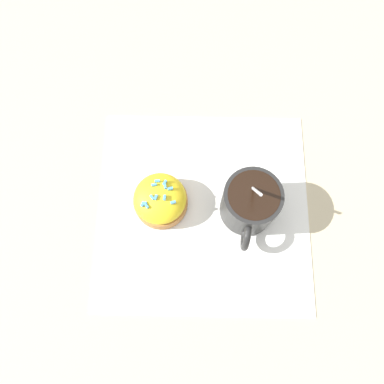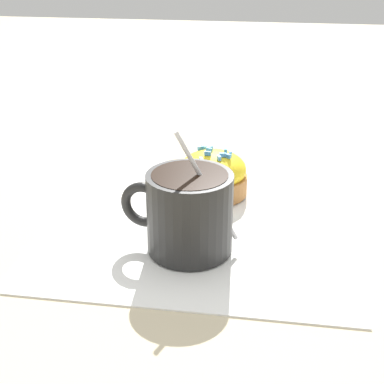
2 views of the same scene
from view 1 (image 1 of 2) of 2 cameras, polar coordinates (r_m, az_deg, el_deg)
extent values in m
plane|color=#C6B793|center=(0.54, 1.78, -2.60)|extent=(3.00, 3.00, 0.00)
cube|color=white|center=(0.54, 1.78, -2.56)|extent=(0.31, 0.30, 0.00)
cylinder|color=black|center=(0.51, 8.80, -1.56)|extent=(0.08, 0.08, 0.07)
cylinder|color=black|center=(0.48, 9.34, -0.57)|extent=(0.07, 0.07, 0.01)
torus|color=black|center=(0.50, 8.24, -6.39)|extent=(0.01, 0.05, 0.04)
ellipsoid|color=silver|center=(0.53, 8.72, -4.36)|extent=(0.02, 0.03, 0.01)
cylinder|color=silver|center=(0.49, 8.95, 0.85)|extent=(0.01, 0.06, 0.10)
cylinder|color=#B2753D|center=(0.53, -4.76, -1.51)|extent=(0.08, 0.08, 0.02)
ellipsoid|color=yellow|center=(0.52, -4.91, -0.97)|extent=(0.07, 0.07, 0.04)
cube|color=#4C99EA|center=(0.50, -5.57, -1.30)|extent=(0.01, 0.01, 0.00)
cube|color=#4C99EA|center=(0.50, -7.28, -1.80)|extent=(0.01, 0.01, 0.00)
cube|color=#4C99EA|center=(0.50, -2.89, -1.59)|extent=(0.01, 0.01, 0.00)
cube|color=#4C99EA|center=(0.50, -4.11, 0.88)|extent=(0.00, 0.01, 0.00)
cube|color=#4C99EA|center=(0.50, -6.13, -1.09)|extent=(0.01, 0.01, 0.00)
cube|color=#4C99EA|center=(0.50, -3.33, 0.51)|extent=(0.01, 0.01, 0.00)
cube|color=#4C99EA|center=(0.50, -7.54, -1.83)|extent=(0.01, 0.01, 0.00)
cube|color=#4C99EA|center=(0.50, -5.81, 1.09)|extent=(0.01, 0.00, 0.00)
cube|color=#4C99EA|center=(0.50, -4.18, 1.43)|extent=(0.01, 0.01, 0.00)
cube|color=#4C99EA|center=(0.50, -6.95, -2.11)|extent=(0.01, 0.01, 0.00)
cube|color=#4C99EA|center=(0.50, -4.18, -0.48)|extent=(0.00, 0.01, 0.00)
cube|color=#4C99EA|center=(0.51, -5.31, 1.67)|extent=(0.01, 0.00, 0.00)
camera|label=2|loc=(0.60, 57.71, 10.31)|focal=50.00mm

